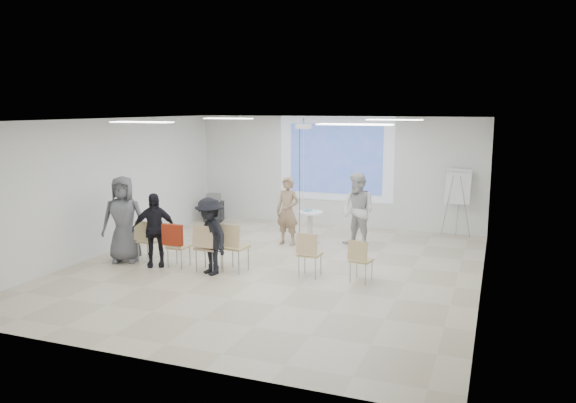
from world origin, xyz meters
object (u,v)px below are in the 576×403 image
(flipchart_easel, at_px, (458,187))
(chair_right_inner, at_px, (309,251))
(audience_mid, at_px, (210,231))
(pedestal_table, at_px, (310,225))
(player_left, at_px, (288,207))
(chair_left_inner, at_px, (206,244))
(av_cart, at_px, (214,208))
(chair_far_left, at_px, (147,238))
(chair_right_far, at_px, (360,257))
(audience_left, at_px, (154,224))
(chair_left_mid, at_px, (177,244))
(chair_center, at_px, (233,244))
(player_right, at_px, (358,206))
(laptop, at_px, (209,246))
(audience_outer, at_px, (123,214))

(flipchart_easel, bearing_deg, chair_right_inner, -109.29)
(audience_mid, relative_size, flipchart_easel, 1.01)
(pedestal_table, relative_size, player_left, 0.42)
(player_left, distance_m, audience_mid, 2.83)
(chair_left_inner, bearing_deg, av_cart, 115.96)
(chair_left_inner, bearing_deg, flipchart_easel, 47.99)
(chair_far_left, xyz_separation_m, audience_mid, (1.64, -0.28, 0.33))
(chair_far_left, height_order, chair_right_far, chair_far_left)
(pedestal_table, xyz_separation_m, chair_far_left, (-2.64, -2.90, 0.10))
(chair_left_inner, distance_m, audience_mid, 0.33)
(av_cart, bearing_deg, audience_left, -93.68)
(chair_right_far, height_order, audience_left, audience_left)
(pedestal_table, bearing_deg, chair_far_left, -132.36)
(chair_left_inner, bearing_deg, pedestal_table, 69.40)
(chair_far_left, bearing_deg, chair_left_inner, -7.81)
(pedestal_table, height_order, chair_left_mid, chair_left_mid)
(chair_center, xyz_separation_m, chair_right_far, (2.50, 0.25, -0.10))
(player_right, height_order, flipchart_easel, player_right)
(chair_far_left, relative_size, laptop, 2.55)
(chair_left_mid, relative_size, chair_left_inner, 0.88)
(pedestal_table, distance_m, audience_mid, 3.36)
(chair_right_far, distance_m, av_cart, 6.68)
(audience_left, height_order, audience_mid, audience_left)
(player_left, distance_m, laptop, 2.70)
(player_right, relative_size, flipchart_easel, 1.14)
(chair_right_inner, xyz_separation_m, chair_right_far, (0.99, 0.05, -0.04))
(chair_far_left, bearing_deg, pedestal_table, 47.22)
(chair_left_mid, xyz_separation_m, audience_mid, (0.84, -0.14, 0.36))
(chair_right_far, distance_m, laptop, 3.01)
(chair_right_far, distance_m, audience_left, 4.25)
(audience_left, bearing_deg, pedestal_table, 24.38)
(player_right, relative_size, chair_left_mid, 2.31)
(chair_left_inner, distance_m, audience_left, 1.25)
(audience_left, distance_m, audience_outer, 0.81)
(laptop, relative_size, audience_left, 0.20)
(chair_center, height_order, laptop, chair_center)
(av_cart, bearing_deg, chair_center, -74.42)
(pedestal_table, xyz_separation_m, chair_center, (-0.63, -2.91, 0.15))
(pedestal_table, relative_size, av_cart, 0.96)
(audience_outer, xyz_separation_m, av_cart, (-0.27, 4.45, -0.65))
(laptop, bearing_deg, audience_left, 3.25)
(chair_far_left, relative_size, audience_left, 0.52)
(pedestal_table, relative_size, chair_center, 0.79)
(audience_left, bearing_deg, chair_right_inner, -21.86)
(pedestal_table, relative_size, audience_left, 0.44)
(pedestal_table, relative_size, chair_left_mid, 0.92)
(chair_center, distance_m, audience_outer, 2.54)
(chair_far_left, height_order, audience_left, audience_left)
(pedestal_table, distance_m, chair_center, 2.98)
(player_right, relative_size, chair_center, 1.98)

